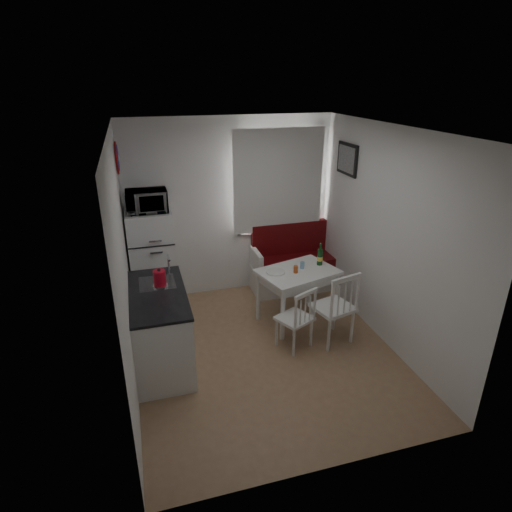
{
  "coord_description": "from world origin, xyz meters",
  "views": [
    {
      "loc": [
        -1.31,
        -4.12,
        3.08
      ],
      "look_at": [
        0.03,
        0.5,
        1.05
      ],
      "focal_mm": 30.0,
      "sensor_mm": 36.0,
      "label": 1
    }
  ],
  "objects": [
    {
      "name": "drinking_glass_orange",
      "position": [
        0.57,
        0.54,
        0.79
      ],
      "size": [
        0.06,
        0.06,
        0.1
      ],
      "primitive_type": "cylinder",
      "color": "#C35320",
      "rests_on": "dining_table"
    },
    {
      "name": "curtain",
      "position": [
        0.7,
        1.65,
        1.68
      ],
      "size": [
        1.35,
        0.02,
        1.5
      ],
      "primitive_type": "cube",
      "color": "white",
      "rests_on": "wall_back"
    },
    {
      "name": "wine_bottle",
      "position": [
        0.97,
        0.69,
        0.89
      ],
      "size": [
        0.08,
        0.08,
        0.31
      ],
      "primitive_type": null,
      "color": "#144017",
      "rests_on": "dining_table"
    },
    {
      "name": "dining_table",
      "position": [
        0.62,
        0.59,
        0.65
      ],
      "size": [
        1.13,
        0.93,
        0.74
      ],
      "rotation": [
        0.0,
        0.0,
        0.28
      ],
      "color": "white",
      "rests_on": "floor"
    },
    {
      "name": "wall_sign",
      "position": [
        -1.47,
        1.45,
        2.15
      ],
      "size": [
        0.03,
        0.4,
        0.4
      ],
      "primitive_type": "cylinder",
      "rotation": [
        0.0,
        1.57,
        0.0
      ],
      "color": "navy",
      "rests_on": "wall_left"
    },
    {
      "name": "floor",
      "position": [
        0.0,
        0.0,
        0.0
      ],
      "size": [
        3.0,
        3.5,
        0.02
      ],
      "primitive_type": "cube",
      "color": "#966E50",
      "rests_on": "ground"
    },
    {
      "name": "fridge",
      "position": [
        -1.18,
        1.4,
        0.73
      ],
      "size": [
        0.59,
        0.59,
        1.46
      ],
      "primitive_type": "cube",
      "color": "white",
      "rests_on": "floor"
    },
    {
      "name": "bench",
      "position": [
        0.98,
        1.51,
        0.34
      ],
      "size": [
        1.42,
        0.55,
        1.02
      ],
      "color": "white",
      "rests_on": "floor"
    },
    {
      "name": "wall_front",
      "position": [
        0.0,
        -1.75,
        1.3
      ],
      "size": [
        3.0,
        0.02,
        2.6
      ],
      "primitive_type": "cube",
      "color": "white",
      "rests_on": "floor"
    },
    {
      "name": "microwave",
      "position": [
        -1.18,
        1.35,
        1.61
      ],
      "size": [
        0.51,
        0.35,
        0.28
      ],
      "primitive_type": "imported",
      "color": "white",
      "rests_on": "fridge"
    },
    {
      "name": "chair_left",
      "position": [
        0.37,
        -0.07,
        0.5
      ],
      "size": [
        0.5,
        0.5,
        0.43
      ],
      "rotation": [
        0.0,
        0.0,
        0.45
      ],
      "color": "white",
      "rests_on": "floor"
    },
    {
      "name": "window",
      "position": [
        0.7,
        1.72,
        1.62
      ],
      "size": [
        1.22,
        0.06,
        1.47
      ],
      "primitive_type": "cube",
      "color": "white",
      "rests_on": "wall_back"
    },
    {
      "name": "drinking_glass_blue",
      "position": [
        0.7,
        0.64,
        0.78
      ],
      "size": [
        0.06,
        0.06,
        0.09
      ],
      "primitive_type": "cylinder",
      "color": "#77AACB",
      "rests_on": "dining_table"
    },
    {
      "name": "wall_right",
      "position": [
        1.5,
        0.0,
        1.3
      ],
      "size": [
        0.02,
        3.5,
        2.6
      ],
      "primitive_type": "cube",
      "color": "white",
      "rests_on": "floor"
    },
    {
      "name": "kettle",
      "position": [
        -1.15,
        0.28,
        1.01
      ],
      "size": [
        0.17,
        0.17,
        0.22
      ],
      "primitive_type": "cylinder",
      "color": "red",
      "rests_on": "kitchen_counter"
    },
    {
      "name": "kitchen_counter",
      "position": [
        -1.2,
        0.16,
        0.46
      ],
      "size": [
        0.62,
        1.32,
        1.16
      ],
      "color": "white",
      "rests_on": "floor"
    },
    {
      "name": "wall_back",
      "position": [
        0.0,
        1.75,
        1.3
      ],
      "size": [
        3.0,
        0.02,
        2.6
      ],
      "primitive_type": "cube",
      "color": "white",
      "rests_on": "floor"
    },
    {
      "name": "chair_right",
      "position": [
        0.87,
        -0.08,
        0.59
      ],
      "size": [
        0.54,
        0.53,
        0.51
      ],
      "rotation": [
        0.0,
        0.0,
        0.24
      ],
      "color": "white",
      "rests_on": "floor"
    },
    {
      "name": "ceiling",
      "position": [
        0.0,
        0.0,
        2.6
      ],
      "size": [
        3.0,
        3.5,
        0.02
      ],
      "primitive_type": "cube",
      "color": "white",
      "rests_on": "wall_back"
    },
    {
      "name": "plate",
      "position": [
        0.32,
        0.61,
        0.75
      ],
      "size": [
        0.24,
        0.24,
        0.02
      ],
      "primitive_type": "cylinder",
      "color": "white",
      "rests_on": "dining_table"
    },
    {
      "name": "wall_left",
      "position": [
        -1.5,
        0.0,
        1.3
      ],
      "size": [
        0.02,
        3.5,
        2.6
      ],
      "primitive_type": "cube",
      "color": "white",
      "rests_on": "floor"
    },
    {
      "name": "picture_frame",
      "position": [
        1.48,
        1.1,
        2.05
      ],
      "size": [
        0.04,
        0.52,
        0.42
      ],
      "primitive_type": "cube",
      "color": "black",
      "rests_on": "wall_right"
    }
  ]
}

